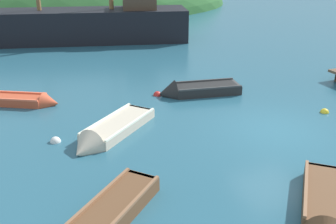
{
  "coord_description": "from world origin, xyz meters",
  "views": [
    {
      "loc": [
        -8.07,
        -10.04,
        5.86
      ],
      "look_at": [
        -3.27,
        2.05,
        0.4
      ],
      "focal_mm": 41.34,
      "sensor_mm": 36.0,
      "label": 1
    }
  ],
  "objects_px": {
    "buoy_red": "(157,95)",
    "rowboat_portside": "(26,102)",
    "rowboat_center": "(194,91)",
    "sailing_ship": "(83,29)",
    "rowboat_outer_right": "(108,134)",
    "buoy_white": "(56,142)",
    "rowboat_far": "(324,210)",
    "buoy_yellow": "(324,112)"
  },
  "relations": [
    {
      "from": "rowboat_far",
      "to": "rowboat_outer_right",
      "type": "relative_size",
      "value": 0.86
    },
    {
      "from": "sailing_ship",
      "to": "rowboat_outer_right",
      "type": "xyz_separation_m",
      "value": [
        -1.96,
        -15.25,
        -0.75
      ]
    },
    {
      "from": "buoy_yellow",
      "to": "buoy_white",
      "type": "xyz_separation_m",
      "value": [
        -10.07,
        1.32,
        0.0
      ]
    },
    {
      "from": "buoy_yellow",
      "to": "rowboat_portside",
      "type": "bearing_deg",
      "value": 154.05
    },
    {
      "from": "rowboat_portside",
      "to": "buoy_red",
      "type": "distance_m",
      "value": 5.49
    },
    {
      "from": "rowboat_outer_right",
      "to": "buoy_red",
      "type": "relative_size",
      "value": 10.27
    },
    {
      "from": "sailing_ship",
      "to": "buoy_white",
      "type": "xyz_separation_m",
      "value": [
        -3.67,
        -14.97,
        -0.85
      ]
    },
    {
      "from": "rowboat_outer_right",
      "to": "rowboat_portside",
      "type": "distance_m",
      "value": 4.87
    },
    {
      "from": "sailing_ship",
      "to": "buoy_red",
      "type": "relative_size",
      "value": 47.97
    },
    {
      "from": "rowboat_center",
      "to": "buoy_white",
      "type": "relative_size",
      "value": 10.49
    },
    {
      "from": "buoy_yellow",
      "to": "buoy_red",
      "type": "bearing_deg",
      "value": 141.8
    },
    {
      "from": "sailing_ship",
      "to": "rowboat_far",
      "type": "relative_size",
      "value": 5.45
    },
    {
      "from": "rowboat_portside",
      "to": "buoy_yellow",
      "type": "height_order",
      "value": "rowboat_portside"
    },
    {
      "from": "sailing_ship",
      "to": "rowboat_center",
      "type": "relative_size",
      "value": 4.59
    },
    {
      "from": "buoy_red",
      "to": "rowboat_far",
      "type": "bearing_deg",
      "value": -84.86
    },
    {
      "from": "rowboat_portside",
      "to": "buoy_white",
      "type": "relative_size",
      "value": 8.85
    },
    {
      "from": "rowboat_center",
      "to": "buoy_red",
      "type": "height_order",
      "value": "rowboat_center"
    },
    {
      "from": "rowboat_center",
      "to": "buoy_red",
      "type": "distance_m",
      "value": 1.64
    },
    {
      "from": "rowboat_far",
      "to": "buoy_red",
      "type": "xyz_separation_m",
      "value": [
        -0.83,
        9.24,
        -0.14
      ]
    },
    {
      "from": "sailing_ship",
      "to": "buoy_red",
      "type": "distance_m",
      "value": 12.11
    },
    {
      "from": "rowboat_far",
      "to": "rowboat_center",
      "type": "distance_m",
      "value": 8.79
    },
    {
      "from": "sailing_ship",
      "to": "buoy_white",
      "type": "bearing_deg",
      "value": 90.8
    },
    {
      "from": "sailing_ship",
      "to": "rowboat_center",
      "type": "bearing_deg",
      "value": 116.19
    },
    {
      "from": "rowboat_far",
      "to": "buoy_yellow",
      "type": "height_order",
      "value": "rowboat_far"
    },
    {
      "from": "rowboat_outer_right",
      "to": "rowboat_portside",
      "type": "xyz_separation_m",
      "value": [
        -2.43,
        4.22,
        0.0
      ]
    },
    {
      "from": "rowboat_center",
      "to": "buoy_red",
      "type": "bearing_deg",
      "value": -7.47
    },
    {
      "from": "buoy_red",
      "to": "rowboat_center",
      "type": "bearing_deg",
      "value": -16.76
    },
    {
      "from": "rowboat_far",
      "to": "rowboat_center",
      "type": "xyz_separation_m",
      "value": [
        0.73,
        8.76,
        -0.01
      ]
    },
    {
      "from": "rowboat_portside",
      "to": "sailing_ship",
      "type": "bearing_deg",
      "value": 97.28
    },
    {
      "from": "rowboat_far",
      "to": "buoy_yellow",
      "type": "distance_m",
      "value": 6.76
    },
    {
      "from": "rowboat_portside",
      "to": "buoy_red",
      "type": "bearing_deg",
      "value": 18.42
    },
    {
      "from": "sailing_ship",
      "to": "rowboat_portside",
      "type": "xyz_separation_m",
      "value": [
        -4.39,
        -11.03,
        -0.74
      ]
    },
    {
      "from": "sailing_ship",
      "to": "rowboat_outer_right",
      "type": "relative_size",
      "value": 4.67
    },
    {
      "from": "buoy_white",
      "to": "buoy_red",
      "type": "distance_m",
      "value": 5.52
    },
    {
      "from": "buoy_red",
      "to": "rowboat_portside",
      "type": "bearing_deg",
      "value": 169.44
    },
    {
      "from": "rowboat_far",
      "to": "buoy_yellow",
      "type": "bearing_deg",
      "value": 178.68
    },
    {
      "from": "rowboat_outer_right",
      "to": "buoy_yellow",
      "type": "relative_size",
      "value": 11.03
    },
    {
      "from": "sailing_ship",
      "to": "rowboat_far",
      "type": "xyz_separation_m",
      "value": [
        1.84,
        -21.28,
        -0.7
      ]
    },
    {
      "from": "rowboat_center",
      "to": "buoy_red",
      "type": "relative_size",
      "value": 10.46
    },
    {
      "from": "rowboat_far",
      "to": "buoy_white",
      "type": "bearing_deg",
      "value": -97.72
    },
    {
      "from": "sailing_ship",
      "to": "buoy_yellow",
      "type": "bearing_deg",
      "value": 126.04
    },
    {
      "from": "buoy_white",
      "to": "buoy_red",
      "type": "relative_size",
      "value": 1.0
    }
  ]
}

